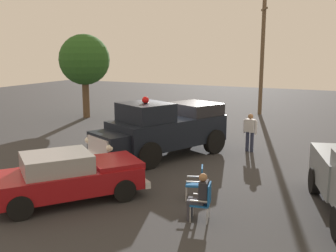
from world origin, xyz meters
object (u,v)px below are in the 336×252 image
oak_tree_right (84,60)px  lawn_chair_by_car (198,180)px  vintage_fire_truck (164,128)px  classic_hot_rod (69,176)px  lawn_chair_near_truck (205,199)px  spectator_seated (200,195)px  utility_pole (262,56)px  traffic_cone (194,134)px  spectator_standing (250,130)px

oak_tree_right → lawn_chair_by_car: bearing=48.9°
vintage_fire_truck → lawn_chair_by_car: bearing=37.9°
classic_hot_rod → lawn_chair_near_truck: bearing=94.8°
spectator_seated → utility_pole: (-17.67, -2.28, 3.23)m
classic_hot_rod → oak_tree_right: bearing=-145.2°
traffic_cone → lawn_chair_near_truck: bearing=23.2°
spectator_seated → utility_pole: size_ratio=0.17×
vintage_fire_truck → classic_hot_rod: bearing=-4.4°
spectator_seated → lawn_chair_near_truck: bearing=103.0°
oak_tree_right → traffic_cone: bearing=70.2°
spectator_seated → utility_pole: utility_pole is taller
lawn_chair_near_truck → utility_pole: size_ratio=0.13×
lawn_chair_by_car → oak_tree_right: oak_tree_right is taller
vintage_fire_truck → utility_pole: 12.82m
lawn_chair_by_car → spectator_standing: 6.17m
vintage_fire_truck → spectator_seated: vintage_fire_truck is taller
classic_hot_rod → lawn_chair_near_truck: (-0.35, 4.13, -0.16)m
traffic_cone → classic_hot_rod: bearing=-3.5°
classic_hot_rod → lawn_chair_near_truck: 4.15m
vintage_fire_truck → oak_tree_right: size_ratio=1.18×
lawn_chair_by_car → spectator_standing: spectator_standing is taller
vintage_fire_truck → oak_tree_right: 11.07m
lawn_chair_near_truck → spectator_seated: size_ratio=0.79×
spectator_standing → traffic_cone: spectator_standing is taller
oak_tree_right → lawn_chair_near_truck: bearing=47.0°
utility_pole → vintage_fire_truck: bearing=-5.9°
lawn_chair_near_truck → oak_tree_right: size_ratio=0.19×
utility_pole → traffic_cone: bearing=-7.3°
vintage_fire_truck → lawn_chair_near_truck: 6.40m
spectator_seated → traffic_cone: bearing=-157.6°
lawn_chair_by_car → utility_pole: bearing=-174.0°
vintage_fire_truck → spectator_standing: bearing=126.9°
spectator_seated → oak_tree_right: 17.14m
lawn_chair_near_truck → traffic_cone: lawn_chair_near_truck is taller
spectator_seated → utility_pole: bearing=-172.7°
lawn_chair_near_truck → spectator_seated: 0.17m
classic_hot_rod → oak_tree_right: size_ratio=0.85×
spectator_standing → utility_pole: utility_pole is taller
spectator_standing → vintage_fire_truck: bearing=-53.1°
lawn_chair_by_car → spectator_standing: (-6.15, 0.06, 0.37)m
vintage_fire_truck → classic_hot_rod: size_ratio=1.38×
spectator_standing → traffic_cone: size_ratio=2.64×
lawn_chair_near_truck → traffic_cone: bearing=-156.8°
classic_hot_rod → spectator_standing: size_ratio=2.73×
classic_hot_rod → lawn_chair_by_car: bearing=116.1°
vintage_fire_truck → traffic_cone: 3.32m
lawn_chair_by_car → traffic_cone: lawn_chair_by_car is taller
vintage_fire_truck → lawn_chair_near_truck: (5.19, 3.70, -0.61)m
utility_pole → traffic_cone: (9.26, -1.19, -3.62)m
spectator_seated → oak_tree_right: bearing=-133.3°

